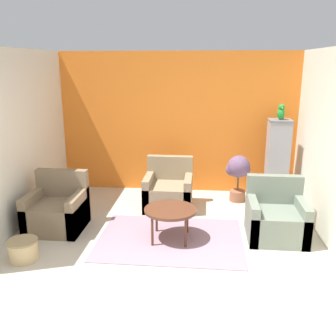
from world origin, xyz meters
name	(u,v)px	position (x,y,z in m)	size (l,w,h in m)	color
ground_plane	(153,290)	(0.00, 0.00, 0.00)	(20.00, 20.00, 0.00)	beige
wall_back_accent	(177,123)	(0.00, 3.49, 1.33)	(4.60, 0.06, 2.66)	orange
wall_left	(20,139)	(-2.27, 1.73, 1.33)	(0.06, 3.46, 2.66)	beige
wall_right	(328,145)	(2.27, 1.73, 1.33)	(0.06, 3.46, 2.66)	beige
area_rug	(170,239)	(0.08, 1.26, 0.01)	(2.05, 1.54, 0.01)	gray
coffee_table	(170,211)	(0.08, 1.26, 0.43)	(0.74, 0.74, 0.47)	#512D1E
armchair_left	(57,211)	(-1.66, 1.47, 0.28)	(0.81, 0.78, 0.85)	#7A664C
armchair_right	(276,219)	(1.58, 1.49, 0.28)	(0.81, 0.78, 0.85)	slate
armchair_middle	(169,192)	(-0.07, 2.52, 0.28)	(0.81, 0.78, 0.85)	#8E7A5B
birdcage	(277,163)	(1.83, 3.01, 0.71)	(0.54, 0.54, 1.50)	slate
parrot	(281,112)	(1.83, 3.01, 1.62)	(0.13, 0.23, 0.27)	#1E842D
potted_plant	(238,172)	(1.15, 2.94, 0.56)	(0.44, 0.40, 0.85)	brown
wicker_basket	(23,249)	(-1.73, 0.49, 0.15)	(0.38, 0.38, 0.28)	tan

